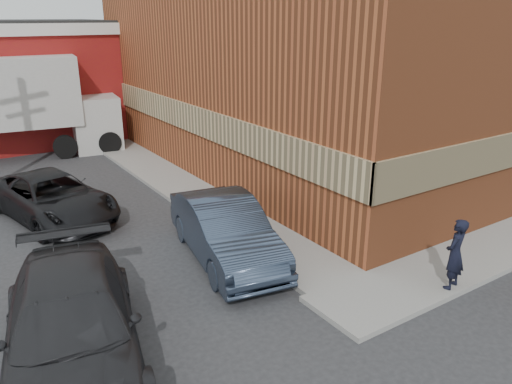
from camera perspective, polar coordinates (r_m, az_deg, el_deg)
ground at (r=11.33m, az=6.96°, el=-11.53°), size 90.00×90.00×0.00m
brick_building at (r=22.12m, az=9.37°, el=16.37°), size 14.25×18.25×9.36m
sidewalk_west at (r=18.65m, az=-9.66°, el=1.28°), size 1.80×18.00×0.12m
man at (r=11.72m, az=21.80°, el=-6.60°), size 0.67×0.52×1.62m
sedan at (r=12.44m, az=-3.51°, el=-4.40°), size 2.44×4.93×1.55m
suv_a at (r=16.09m, az=-22.26°, el=-0.57°), size 3.33×5.32×1.37m
suv_b at (r=9.36m, az=-20.29°, el=-14.28°), size 3.39×5.85×1.59m
box_truck at (r=23.62m, az=-25.64°, el=9.43°), size 8.83×3.77×4.22m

